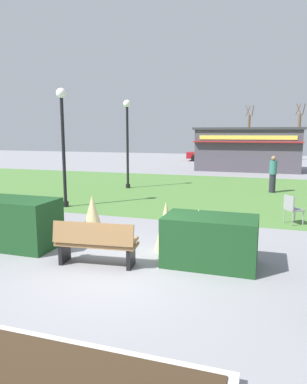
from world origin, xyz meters
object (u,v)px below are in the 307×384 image
Objects in this scene: lamppost_far at (127,133)px; person_standing at (273,174)px; lamppost_mid at (63,134)px; food_kiosk at (248,149)px; cafe_chair_east at (292,207)px; parked_car_west_slot at (209,154)px; park_bench at (96,243)px; tree_left_bg at (299,136)px; tree_right_bg at (249,135)px; parked_car_center_slot at (262,155)px.

person_standing is (6.84, 0.78, -1.83)m from lamppost_far.
person_standing is at bearing 6.50° from lamppost_far.
food_kiosk is at bearing 70.34° from lamppost_mid.
food_kiosk is (5.62, 15.73, -1.14)m from lamppost_mid.
parked_car_west_slot reaches higher than cafe_chair_east.
park_bench is 0.23× the size of food_kiosk.
food_kiosk is at bearing 64.56° from lamppost_far.
person_standing is at bearing 38.04° from lamppost_mid.
lamppost_mid is at bearing 178.64° from cafe_chair_east.
person_standing is (3.52, 10.77, 0.38)m from park_bench.
park_bench reaches higher than cafe_chair_east.
tree_left_bg is 0.99× the size of tree_right_bg.
food_kiosk is at bearing 1.40° from person_standing.
food_kiosk is at bearing 85.05° from park_bench.
person_standing is at bearing -71.80° from parked_car_west_slot.
lamppost_mid reaches higher than person_standing.
tree_right_bg reaches higher than lamppost_mid.
cafe_chair_east is (7.85, -0.19, -2.17)m from lamppost_mid.
lamppost_far is at bearing -112.25° from tree_left_bg.
park_bench is 28.67m from parked_car_center_slot.
park_bench is 11.34m from person_standing.
parked_car_center_slot is (-1.37, 23.69, 0.12)m from cafe_chair_east.
tree_left_bg is at bearing 85.84° from cafe_chair_east.
tree_right_bg reaches higher than parked_car_west_slot.
parked_car_center_slot reaches higher than park_bench.
food_kiosk is at bearing -62.05° from parked_car_west_slot.
tree_left_bg is at bearing 79.56° from park_bench.
food_kiosk reaches higher than parked_car_west_slot.
park_bench is 6.70m from lamppost_mid.
tree_right_bg is at bearing 80.81° from lamppost_mid.
parked_car_center_slot is (0.86, 7.78, -0.92)m from food_kiosk.
cafe_chair_east is 28.26m from tree_left_bg.
person_standing is at bearing 94.95° from cafe_chair_east.
cafe_chair_east is 24.53m from parked_car_west_slot.
lamppost_far is 24.82m from tree_left_bg.
parked_car_center_slot is at bearing -127.65° from tree_left_bg.
tree_right_bg is (-3.00, 30.18, 1.95)m from cafe_chair_east.
park_bench is at bearing -100.44° from tree_left_bg.
parked_car_center_slot is (4.98, 0.00, 0.00)m from parked_car_west_slot.
parked_car_center_slot is 6.93m from tree_right_bg.
tree_left_bg reaches higher than cafe_chair_east.
parked_car_west_slot is at bearing 9.85° from person_standing.
tree_right_bg is at bearing 62.66° from parked_car_west_slot.
lamppost_far reaches higher than person_standing.
parked_car_center_slot is (5.98, 18.55, -2.05)m from lamppost_far.
cafe_chair_east is 0.53× the size of person_standing.
tree_right_bg is (4.36, 25.03, -0.22)m from lamppost_far.
parked_car_west_slot is at bearing -152.19° from tree_left_bg.
tree_left_bg is (8.40, 4.43, 1.81)m from parked_car_west_slot.
parked_car_west_slot is 9.66m from tree_left_bg.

